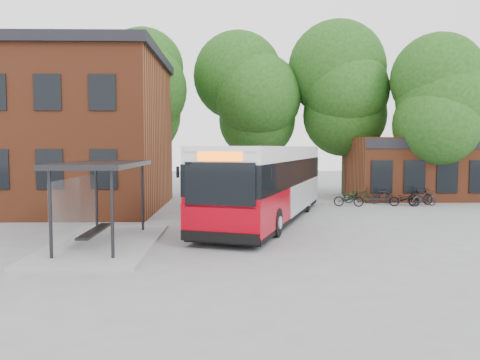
{
  "coord_description": "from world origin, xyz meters",
  "views": [
    {
      "loc": [
        -0.13,
        -17.0,
        3.37
      ],
      "look_at": [
        0.27,
        2.63,
        2.0
      ],
      "focal_mm": 35.0,
      "sensor_mm": 36.0,
      "label": 1
    }
  ],
  "objects_px": {
    "bicycle_5": "(420,196)",
    "bicycle_6": "(424,198)",
    "bicycle_3": "(382,196)",
    "bus_shelter": "(103,204)",
    "bicycle_0": "(349,199)",
    "city_bus": "(268,184)",
    "bicycle_2": "(359,195)",
    "bicycle_4": "(404,199)"
  },
  "relations": [
    {
      "from": "bus_shelter",
      "to": "bicycle_0",
      "type": "distance_m",
      "value": 15.28
    },
    {
      "from": "bus_shelter",
      "to": "bicycle_4",
      "type": "distance_m",
      "value": 17.69
    },
    {
      "from": "bus_shelter",
      "to": "bicycle_2",
      "type": "xyz_separation_m",
      "value": [
        12.12,
        11.98,
        -0.95
      ]
    },
    {
      "from": "bicycle_2",
      "to": "bicycle_6",
      "type": "height_order",
      "value": "bicycle_2"
    },
    {
      "from": "bicycle_4",
      "to": "bus_shelter",
      "type": "bearing_deg",
      "value": 134.39
    },
    {
      "from": "city_bus",
      "to": "bicycle_6",
      "type": "distance_m",
      "value": 10.76
    },
    {
      "from": "bicycle_5",
      "to": "bicycle_2",
      "type": "bearing_deg",
      "value": 54.46
    },
    {
      "from": "bicycle_5",
      "to": "bicycle_6",
      "type": "height_order",
      "value": "bicycle_5"
    },
    {
      "from": "bicycle_3",
      "to": "bus_shelter",
      "type": "bearing_deg",
      "value": 122.53
    },
    {
      "from": "bicycle_2",
      "to": "city_bus",
      "type": "bearing_deg",
      "value": 132.11
    },
    {
      "from": "bicycle_2",
      "to": "bicycle_4",
      "type": "distance_m",
      "value": 2.7
    },
    {
      "from": "bicycle_3",
      "to": "bicycle_4",
      "type": "height_order",
      "value": "bicycle_3"
    },
    {
      "from": "bicycle_2",
      "to": "bicycle_4",
      "type": "bearing_deg",
      "value": -131.67
    },
    {
      "from": "bicycle_5",
      "to": "bicycle_6",
      "type": "bearing_deg",
      "value": 175.01
    },
    {
      "from": "bicycle_2",
      "to": "bicycle_6",
      "type": "bearing_deg",
      "value": -119.08
    },
    {
      "from": "bicycle_3",
      "to": "bicycle_6",
      "type": "bearing_deg",
      "value": -127.17
    },
    {
      "from": "bicycle_5",
      "to": "city_bus",
      "type": "bearing_deg",
      "value": 103.35
    },
    {
      "from": "bicycle_0",
      "to": "bicycle_6",
      "type": "bearing_deg",
      "value": -75.64
    },
    {
      "from": "bicycle_0",
      "to": "bicycle_3",
      "type": "bearing_deg",
      "value": -48.7
    },
    {
      "from": "bus_shelter",
      "to": "bicycle_6",
      "type": "relative_size",
      "value": 4.16
    },
    {
      "from": "bus_shelter",
      "to": "bicycle_2",
      "type": "bearing_deg",
      "value": 44.67
    },
    {
      "from": "city_bus",
      "to": "bicycle_3",
      "type": "xyz_separation_m",
      "value": [
        7.32,
        6.21,
        -1.25
      ]
    },
    {
      "from": "bicycle_5",
      "to": "bicycle_6",
      "type": "relative_size",
      "value": 1.03
    },
    {
      "from": "bicycle_0",
      "to": "bicycle_4",
      "type": "bearing_deg",
      "value": -77.27
    },
    {
      "from": "city_bus",
      "to": "bicycle_5",
      "type": "xyz_separation_m",
      "value": [
        9.33,
        5.43,
        -1.19
      ]
    },
    {
      "from": "bus_shelter",
      "to": "bicycle_0",
      "type": "xyz_separation_m",
      "value": [
        11.12,
        10.43,
        -1.01
      ]
    },
    {
      "from": "bicycle_4",
      "to": "bicycle_5",
      "type": "distance_m",
      "value": 1.24
    },
    {
      "from": "bus_shelter",
      "to": "city_bus",
      "type": "height_order",
      "value": "city_bus"
    },
    {
      "from": "city_bus",
      "to": "bicycle_2",
      "type": "distance_m",
      "value": 8.98
    },
    {
      "from": "bicycle_0",
      "to": "bicycle_2",
      "type": "distance_m",
      "value": 1.84
    },
    {
      "from": "bicycle_0",
      "to": "bicycle_6",
      "type": "relative_size",
      "value": 0.99
    },
    {
      "from": "bicycle_2",
      "to": "bicycle_3",
      "type": "relative_size",
      "value": 1.25
    },
    {
      "from": "city_bus",
      "to": "bicycle_4",
      "type": "height_order",
      "value": "city_bus"
    },
    {
      "from": "city_bus",
      "to": "bicycle_3",
      "type": "bearing_deg",
      "value": 58.58
    },
    {
      "from": "bus_shelter",
      "to": "city_bus",
      "type": "xyz_separation_m",
      "value": [
        6.1,
        5.43,
        0.26
      ]
    },
    {
      "from": "bicycle_3",
      "to": "bicycle_4",
      "type": "bearing_deg",
      "value": -153.54
    },
    {
      "from": "city_bus",
      "to": "bicycle_4",
      "type": "xyz_separation_m",
      "value": [
        8.19,
        4.95,
        -1.28
      ]
    },
    {
      "from": "bicycle_5",
      "to": "bicycle_6",
      "type": "distance_m",
      "value": 0.39
    },
    {
      "from": "bicycle_0",
      "to": "bicycle_3",
      "type": "relative_size",
      "value": 1.1
    },
    {
      "from": "bicycle_0",
      "to": "bicycle_6",
      "type": "xyz_separation_m",
      "value": [
        4.39,
        0.06,
        0.0
      ]
    },
    {
      "from": "bicycle_0",
      "to": "city_bus",
      "type": "bearing_deg",
      "value": 148.5
    },
    {
      "from": "bicycle_3",
      "to": "bicycle_6",
      "type": "distance_m",
      "value": 2.39
    }
  ]
}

